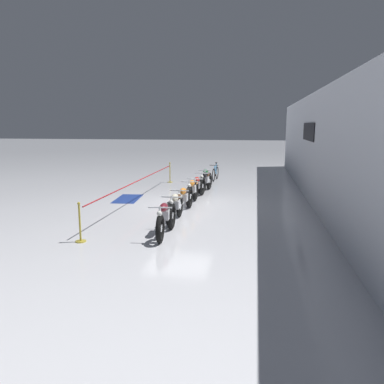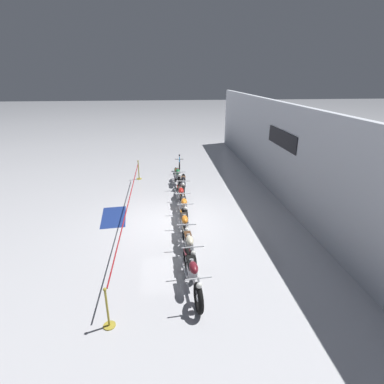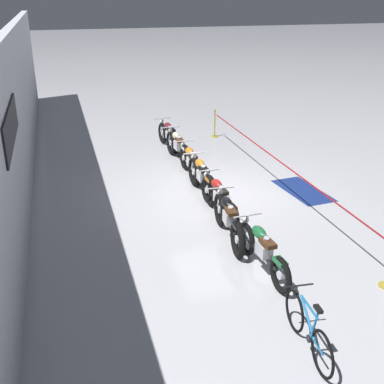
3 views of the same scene
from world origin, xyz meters
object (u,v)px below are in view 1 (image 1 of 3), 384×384
Objects in this scene: motorcycle_red_2 at (197,186)px; motorcycle_orange_4 at (184,199)px; motorcycle_orange_3 at (192,191)px; stanchion_mid_left at (80,228)px; motorcycle_cream_5 at (176,207)px; floor_banner at (128,199)px; motorcycle_black_1 at (206,182)px; motorcycle_green_0 at (206,177)px; motorcycle_maroon_6 at (165,217)px; bicycle at (215,173)px; stanchion_far_left at (150,178)px.

motorcycle_red_2 reaches higher than motorcycle_orange_4.
motorcycle_orange_3 is 5.57m from stanchion_mid_left.
motorcycle_cream_5 is 4.32m from floor_banner.
motorcycle_black_1 is 8.08m from stanchion_mid_left.
motorcycle_green_0 is 0.91× the size of motorcycle_maroon_6.
motorcycle_red_2 is at bearing 179.70° from motorcycle_cream_5.
stanchion_mid_left reaches higher than motorcycle_orange_4.
motorcycle_cream_5 is 1.21× the size of floor_banner.
motorcycle_red_2 is 4.92m from bicycle.
stanchion_mid_left is (9.17, -2.04, -0.11)m from motorcycle_green_0.
motorcycle_orange_3 is (4.00, 0.03, 0.02)m from motorcycle_green_0.
motorcycle_maroon_6 is at bearing -1.14° from motorcycle_orange_3.
stanchion_mid_left is (3.84, -1.99, -0.10)m from motorcycle_orange_4.
motorcycle_green_0 is 0.95× the size of motorcycle_black_1.
bicycle is 0.17× the size of stanchion_far_left.
floor_banner is (0.89, -0.71, -0.73)m from stanchion_far_left.
motorcycle_orange_3 is 2.14× the size of stanchion_mid_left.
motorcycle_maroon_6 reaches higher than floor_banner.
motorcycle_orange_4 reaches higher than floor_banner.
motorcycle_red_2 is 1.38× the size of bicycle.
motorcycle_orange_4 is (1.33, -0.08, -0.03)m from motorcycle_orange_3.
stanchion_far_left reaches higher than motorcycle_cream_5.
stanchion_far_left is (-4.20, -2.01, 0.26)m from motorcycle_cream_5.
bicycle is 1.63× the size of stanchion_mid_left.
floor_banner is at bearing -27.35° from bicycle.
stanchion_far_left and stanchion_mid_left have the same top height.
bicycle is at bearing 174.12° from motorcycle_green_0.
motorcycle_maroon_6 is 2.25× the size of stanchion_mid_left.
motorcycle_black_1 is 1.01× the size of motorcycle_orange_3.
motorcycle_green_0 is 9.40m from stanchion_mid_left.
bicycle is (-9.08, 0.26, -0.10)m from motorcycle_cream_5.
motorcycle_orange_3 is 4.10m from motorcycle_maroon_6.
motorcycle_red_2 is at bearing 179.05° from motorcycle_orange_4.
motorcycle_green_0 reaches higher than motorcycle_red_2.
motorcycle_maroon_6 reaches higher than motorcycle_red_2.
stanchion_mid_left is at bearing -0.00° from stanchion_far_left.
stanchion_far_left reaches higher than motorcycle_orange_4.
motorcycle_black_1 is (1.41, 0.19, 0.01)m from motorcycle_green_0.
motorcycle_red_2 is 5.45m from motorcycle_maroon_6.
motorcycle_black_1 is 6.69m from motorcycle_maroon_6.
stanchion_far_left is at bearing -123.89° from motorcycle_orange_3.
motorcycle_green_0 is 2.29m from bicycle.
motorcycle_red_2 is at bearing -0.10° from motorcycle_green_0.
motorcycle_cream_5 is (2.81, -0.05, -0.01)m from motorcycle_orange_3.
bicycle is (-4.92, 0.24, -0.07)m from motorcycle_red_2.
motorcycle_orange_3 is 0.95× the size of motorcycle_maroon_6.
floor_banner is (-5.67, -0.71, -0.35)m from stanchion_mid_left.
stanchion_mid_left reaches higher than floor_banner.
motorcycle_maroon_6 reaches higher than motorcycle_orange_4.
bicycle is (-6.27, 0.21, -0.11)m from motorcycle_orange_3.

